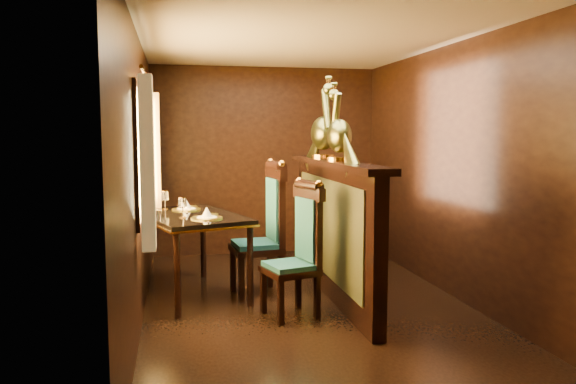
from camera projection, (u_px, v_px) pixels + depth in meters
name	position (u px, v px, depth m)	size (l,w,h in m)	color
ground	(308.00, 307.00, 5.25)	(5.00, 5.00, 0.00)	black
room_shell	(299.00, 138.00, 5.08)	(3.04, 5.04, 2.52)	black
partition	(333.00, 226.00, 5.53)	(0.26, 2.70, 1.36)	black
dining_table	(191.00, 221.00, 5.58)	(1.22, 1.58, 1.02)	black
chair_left	(301.00, 245.00, 4.99)	(0.54, 0.56, 1.22)	black
chair_right	(268.00, 224.00, 5.66)	(0.54, 0.56, 1.36)	black
peacock_left	(339.00, 121.00, 5.26)	(0.24, 0.63, 0.75)	#174627
peacock_right	(323.00, 118.00, 5.83)	(0.26, 0.70, 0.83)	#174627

